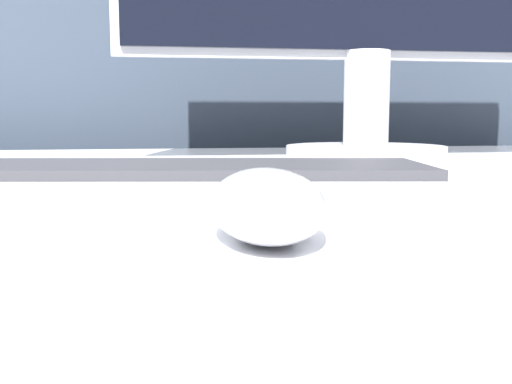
% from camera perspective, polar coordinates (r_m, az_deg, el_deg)
% --- Properties ---
extents(partition_panel, '(5.00, 0.03, 1.32)m').
position_cam_1_polar(partition_panel, '(1.27, -10.23, 2.40)').
color(partition_panel, '#333D4C').
rests_on(partition_panel, ground_plane).
extents(computer_mouse_near, '(0.07, 0.12, 0.04)m').
position_cam_1_polar(computer_mouse_near, '(0.30, 1.02, -1.17)').
color(computer_mouse_near, silver).
rests_on(computer_mouse_near, desk).
extents(keyboard, '(0.44, 0.20, 0.02)m').
position_cam_1_polar(keyboard, '(0.49, -7.50, 1.26)').
color(keyboard, silver).
rests_on(keyboard, desk).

